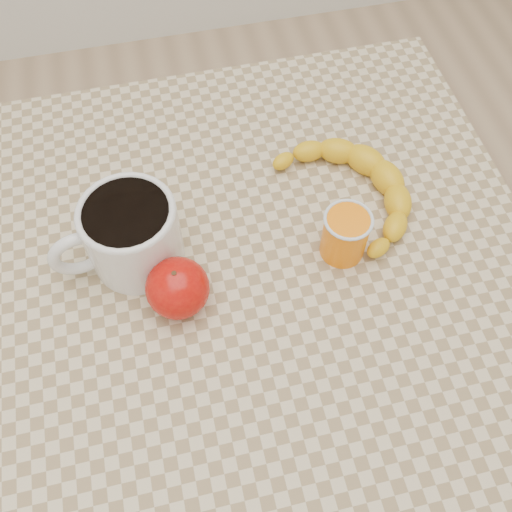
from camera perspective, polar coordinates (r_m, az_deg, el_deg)
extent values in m
plane|color=tan|center=(1.48, 0.00, -15.69)|extent=(3.00, 3.00, 0.00)
cube|color=#C8B58D|center=(0.80, 0.00, -1.48)|extent=(0.80, 0.80, 0.04)
cube|color=olive|center=(0.85, 0.00, -3.17)|extent=(0.74, 0.74, 0.06)
cylinder|color=olive|center=(1.16, 23.05, -22.23)|extent=(0.05, 0.05, 0.71)
cylinder|color=olive|center=(1.33, -18.45, 0.29)|extent=(0.05, 0.05, 0.71)
cylinder|color=olive|center=(1.38, 11.00, 5.96)|extent=(0.05, 0.05, 0.71)
cylinder|color=silver|center=(0.77, -12.21, 2.08)|extent=(0.15, 0.15, 0.10)
cylinder|color=black|center=(0.73, -12.88, 4.11)|extent=(0.11, 0.11, 0.01)
torus|color=silver|center=(0.73, -12.94, 4.32)|extent=(0.13, 0.13, 0.01)
torus|color=silver|center=(0.77, -17.27, 0.21)|extent=(0.08, 0.03, 0.08)
cylinder|color=orange|center=(0.78, 8.88, 2.05)|extent=(0.06, 0.06, 0.07)
torus|color=silver|center=(0.75, 9.26, 3.63)|extent=(0.07, 0.07, 0.00)
ellipsoid|color=#A10605|center=(0.73, -7.84, -3.19)|extent=(0.09, 0.09, 0.08)
cylinder|color=#382311|center=(0.70, -8.15, -1.95)|extent=(0.01, 0.01, 0.01)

